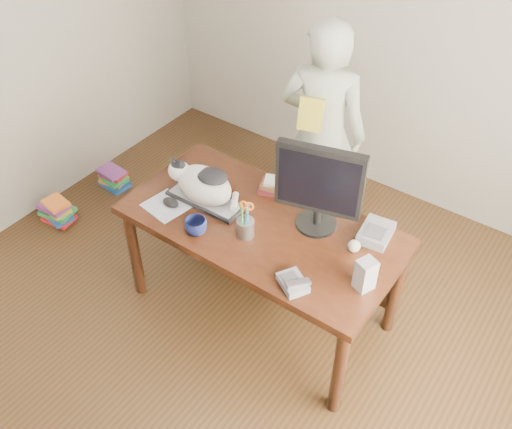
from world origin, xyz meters
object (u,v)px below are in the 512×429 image
object	(u,v)px
cat	(202,183)
book_stack	(277,186)
coffee_mug	(196,226)
book_pile_a	(57,211)
baseball	(354,246)
pen_cup	(245,226)
mouse	(171,202)
book_pile_b	(114,178)
keyboard	(206,200)
desk	(269,234)
monitor	(319,185)
speaker	(365,275)
calculator	(376,233)
phone	(293,283)
person	(322,135)

from	to	relation	value
cat	book_stack	bearing A→B (deg)	47.23
coffee_mug	book_pile_a	size ratio (longest dim) A/B	0.46
baseball	book_stack	bearing A→B (deg)	163.34
pen_cup	mouse	world-z (taller)	pen_cup
pen_cup	book_stack	distance (m)	0.44
book_pile_b	keyboard	bearing A→B (deg)	-16.10
desk	mouse	bearing A→B (deg)	-152.99
pen_cup	baseball	size ratio (longest dim) A/B	3.60
keyboard	monitor	world-z (taller)	monitor
pen_cup	book_pile_a	bearing A→B (deg)	-177.82
keyboard	mouse	world-z (taller)	mouse
desk	pen_cup	bearing A→B (deg)	-93.03
cat	baseball	distance (m)	0.94
mouse	baseball	distance (m)	1.09
pen_cup	book_pile_a	distance (m)	1.89
book_stack	book_pile_a	distance (m)	1.87
speaker	book_pile_a	world-z (taller)	speaker
cat	calculator	distance (m)	1.02
desk	keyboard	bearing A→B (deg)	-162.78
cat	monitor	world-z (taller)	monitor
monitor	coffee_mug	xyz separation A→B (m)	(-0.51, -0.43, -0.25)
desk	speaker	xyz separation A→B (m)	(0.69, -0.17, 0.24)
monitor	calculator	bearing A→B (deg)	6.90
desk	pen_cup	distance (m)	0.30
keyboard	phone	distance (m)	0.82
monitor	mouse	world-z (taller)	monitor
monitor	book_stack	bearing A→B (deg)	142.68
baseball	mouse	bearing A→B (deg)	-164.31
mouse	book_pile_b	size ratio (longest dim) A/B	0.45
person	book_pile_a	xyz separation A→B (m)	(-1.61, -1.10, -0.72)
keyboard	coffee_mug	world-z (taller)	coffee_mug
book_pile_a	book_stack	bearing A→B (deg)	16.66
person	book_pile_b	world-z (taller)	person
baseball	calculator	distance (m)	0.17
pen_cup	book_stack	bearing A→B (deg)	100.79
book_pile_a	person	bearing A→B (deg)	34.23
desk	mouse	size ratio (longest dim) A/B	13.66
baseball	person	size ratio (longest dim) A/B	0.04
speaker	book_pile_a	bearing A→B (deg)	-155.87
desk	pen_cup	xyz separation A→B (m)	(-0.01, -0.21, 0.22)
baseball	book_pile_b	world-z (taller)	baseball
book_stack	book_pile_a	world-z (taller)	book_stack
pen_cup	phone	size ratio (longest dim) A/B	1.26
book_stack	book_pile_a	size ratio (longest dim) A/B	0.91
desk	cat	bearing A→B (deg)	-163.05
coffee_mug	phone	size ratio (longest dim) A/B	0.62
coffee_mug	desk	bearing A→B (deg)	55.46
mouse	phone	world-z (taller)	phone
keyboard	monitor	distance (m)	0.73
desk	phone	distance (m)	0.57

